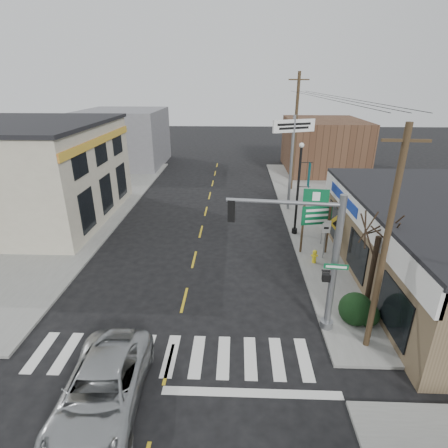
{
  "coord_description": "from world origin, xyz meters",
  "views": [
    {
      "loc": [
        2.39,
        -9.77,
        9.64
      ],
      "look_at": [
        1.78,
        6.68,
        2.8
      ],
      "focal_mm": 28.0,
      "sensor_mm": 36.0,
      "label": 1
    }
  ],
  "objects_px": {
    "utility_pole_far": "(295,132)",
    "fire_hydrant": "(314,256)",
    "suv": "(102,390)",
    "traffic_signal_pole": "(318,251)",
    "guide_sign": "(316,221)",
    "bare_tree": "(381,222)",
    "lamp_post": "(299,183)",
    "utility_pole_near": "(385,245)",
    "dance_center_sign": "(293,140)"
  },
  "relations": [
    {
      "from": "bare_tree",
      "to": "suv",
      "type": "bearing_deg",
      "value": -151.64
    },
    {
      "from": "suv",
      "to": "traffic_signal_pole",
      "type": "relative_size",
      "value": 0.89
    },
    {
      "from": "traffic_signal_pole",
      "to": "bare_tree",
      "type": "relative_size",
      "value": 1.11
    },
    {
      "from": "lamp_post",
      "to": "dance_center_sign",
      "type": "bearing_deg",
      "value": 81.21
    },
    {
      "from": "fire_hydrant",
      "to": "utility_pole_far",
      "type": "distance_m",
      "value": 15.16
    },
    {
      "from": "utility_pole_near",
      "to": "utility_pole_far",
      "type": "distance_m",
      "value": 20.93
    },
    {
      "from": "dance_center_sign",
      "to": "bare_tree",
      "type": "bearing_deg",
      "value": -104.02
    },
    {
      "from": "fire_hydrant",
      "to": "lamp_post",
      "type": "bearing_deg",
      "value": 96.09
    },
    {
      "from": "dance_center_sign",
      "to": "bare_tree",
      "type": "distance_m",
      "value": 13.18
    },
    {
      "from": "bare_tree",
      "to": "utility_pole_near",
      "type": "xyz_separation_m",
      "value": [
        -0.75,
        -2.32,
        0.1
      ]
    },
    {
      "from": "guide_sign",
      "to": "fire_hydrant",
      "type": "height_order",
      "value": "guide_sign"
    },
    {
      "from": "guide_sign",
      "to": "utility_pole_near",
      "type": "relative_size",
      "value": 0.38
    },
    {
      "from": "bare_tree",
      "to": "utility_pole_near",
      "type": "distance_m",
      "value": 2.44
    },
    {
      "from": "traffic_signal_pole",
      "to": "suv",
      "type": "bearing_deg",
      "value": -144.47
    },
    {
      "from": "utility_pole_far",
      "to": "fire_hydrant",
      "type": "bearing_deg",
      "value": -98.55
    },
    {
      "from": "suv",
      "to": "dance_center_sign",
      "type": "xyz_separation_m",
      "value": [
        8.19,
        18.38,
        4.75
      ]
    },
    {
      "from": "suv",
      "to": "bare_tree",
      "type": "height_order",
      "value": "bare_tree"
    },
    {
      "from": "dance_center_sign",
      "to": "utility_pole_near",
      "type": "bearing_deg",
      "value": -107.93
    },
    {
      "from": "guide_sign",
      "to": "utility_pole_far",
      "type": "relative_size",
      "value": 0.31
    },
    {
      "from": "traffic_signal_pole",
      "to": "bare_tree",
      "type": "height_order",
      "value": "traffic_signal_pole"
    },
    {
      "from": "dance_center_sign",
      "to": "bare_tree",
      "type": "xyz_separation_m",
      "value": [
        1.75,
        -13.01,
        -1.17
      ]
    },
    {
      "from": "lamp_post",
      "to": "bare_tree",
      "type": "distance_m",
      "value": 8.49
    },
    {
      "from": "bare_tree",
      "to": "utility_pole_far",
      "type": "xyz_separation_m",
      "value": [
        -0.75,
        18.58,
        1.02
      ]
    },
    {
      "from": "traffic_signal_pole",
      "to": "bare_tree",
      "type": "xyz_separation_m",
      "value": [
        2.75,
        1.31,
        0.66
      ]
    },
    {
      "from": "lamp_post",
      "to": "dance_center_sign",
      "type": "relative_size",
      "value": 0.84
    },
    {
      "from": "fire_hydrant",
      "to": "utility_pole_near",
      "type": "distance_m",
      "value": 7.62
    },
    {
      "from": "traffic_signal_pole",
      "to": "utility_pole_near",
      "type": "height_order",
      "value": "utility_pole_near"
    },
    {
      "from": "lamp_post",
      "to": "utility_pole_near",
      "type": "height_order",
      "value": "utility_pole_near"
    },
    {
      "from": "utility_pole_far",
      "to": "suv",
      "type": "bearing_deg",
      "value": -116.73
    },
    {
      "from": "lamp_post",
      "to": "bare_tree",
      "type": "xyz_separation_m",
      "value": [
        1.88,
        -8.25,
        0.72
      ]
    },
    {
      "from": "suv",
      "to": "fire_hydrant",
      "type": "distance_m",
      "value": 12.8
    },
    {
      "from": "lamp_post",
      "to": "utility_pole_near",
      "type": "xyz_separation_m",
      "value": [
        1.14,
        -10.57,
        0.82
      ]
    },
    {
      "from": "bare_tree",
      "to": "utility_pole_far",
      "type": "height_order",
      "value": "utility_pole_far"
    },
    {
      "from": "suv",
      "to": "bare_tree",
      "type": "xyz_separation_m",
      "value": [
        9.94,
        5.36,
        3.58
      ]
    },
    {
      "from": "suv",
      "to": "utility_pole_far",
      "type": "distance_m",
      "value": 26.06
    },
    {
      "from": "guide_sign",
      "to": "lamp_post",
      "type": "bearing_deg",
      "value": 91.17
    },
    {
      "from": "traffic_signal_pole",
      "to": "fire_hydrant",
      "type": "relative_size",
      "value": 7.65
    },
    {
      "from": "bare_tree",
      "to": "utility_pole_far",
      "type": "distance_m",
      "value": 18.63
    },
    {
      "from": "lamp_post",
      "to": "utility_pole_far",
      "type": "relative_size",
      "value": 0.59
    },
    {
      "from": "fire_hydrant",
      "to": "dance_center_sign",
      "type": "relative_size",
      "value": 0.11
    },
    {
      "from": "lamp_post",
      "to": "utility_pole_near",
      "type": "bearing_deg",
      "value": -90.97
    },
    {
      "from": "traffic_signal_pole",
      "to": "fire_hydrant",
      "type": "xyz_separation_m",
      "value": [
        1.29,
        5.52,
        -3.1
      ]
    },
    {
      "from": "lamp_post",
      "to": "utility_pole_near",
      "type": "relative_size",
      "value": 0.72
    },
    {
      "from": "traffic_signal_pole",
      "to": "guide_sign",
      "type": "relative_size",
      "value": 1.87
    },
    {
      "from": "utility_pole_near",
      "to": "bare_tree",
      "type": "bearing_deg",
      "value": 75.98
    },
    {
      "from": "traffic_signal_pole",
      "to": "lamp_post",
      "type": "bearing_deg",
      "value": 90.97
    },
    {
      "from": "lamp_post",
      "to": "fire_hydrant",
      "type": "bearing_deg",
      "value": -91.04
    },
    {
      "from": "suv",
      "to": "fire_hydrant",
      "type": "xyz_separation_m",
      "value": [
        8.49,
        9.58,
        -0.18
      ]
    },
    {
      "from": "traffic_signal_pole",
      "to": "lamp_post",
      "type": "relative_size",
      "value": 0.99
    },
    {
      "from": "suv",
      "to": "dance_center_sign",
      "type": "bearing_deg",
      "value": 63.17
    }
  ]
}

